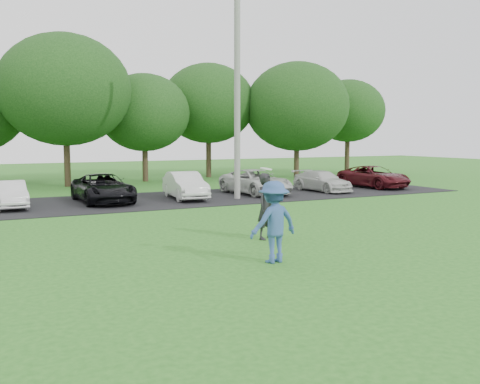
% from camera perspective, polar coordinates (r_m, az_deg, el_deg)
% --- Properties ---
extents(ground, '(100.00, 100.00, 0.00)m').
position_cam_1_polar(ground, '(12.57, 7.22, -7.41)').
color(ground, '#28691E').
rests_on(ground, ground).
extents(parking_lot, '(32.00, 6.50, 0.03)m').
position_cam_1_polar(parking_lot, '(24.30, -10.08, -0.90)').
color(parking_lot, black).
rests_on(parking_lot, ground).
extents(utility_pole, '(0.28, 0.28, 10.27)m').
position_cam_1_polar(utility_pole, '(24.54, -0.30, 11.23)').
color(utility_pole, gray).
rests_on(utility_pole, ground).
extents(frisbee_player, '(1.29, 0.83, 2.20)m').
position_cam_1_polar(frisbee_player, '(12.30, 3.61, -3.19)').
color(frisbee_player, '#335492').
rests_on(frisbee_player, ground).
extents(camera_bystander, '(0.81, 0.69, 1.87)m').
position_cam_1_polar(camera_bystander, '(15.04, 2.84, -1.53)').
color(camera_bystander, black).
rests_on(camera_bystander, ground).
extents(parked_cars, '(28.67, 4.83, 1.24)m').
position_cam_1_polar(parked_cars, '(24.50, -8.36, 0.62)').
color(parked_cars, white).
rests_on(parked_cars, parking_lot).
extents(tree_row, '(42.39, 9.85, 8.64)m').
position_cam_1_polar(tree_row, '(34.00, -12.52, 9.26)').
color(tree_row, '#38281C').
rests_on(tree_row, ground).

